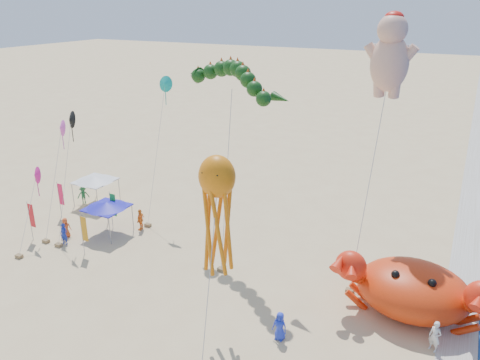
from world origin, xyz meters
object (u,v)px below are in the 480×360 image
cherub_kite (390,53)px  canopy_white (95,179)px  crab_inflatable (413,289)px  dragon_kite (230,82)px  canopy_blue (107,205)px  octopus_kite (217,206)px

cherub_kite → canopy_white: cherub_kite is taller
crab_inflatable → cherub_kite: cherub_kite is taller
crab_inflatable → canopy_white: bearing=171.8°
canopy_white → dragon_kite: bearing=-5.0°
dragon_kite → cherub_kite: size_ratio=0.79×
cherub_kite → canopy_blue: size_ratio=5.22×
canopy_blue → canopy_white: size_ratio=0.94×
dragon_kite → canopy_blue: dragon_kite is taller
octopus_kite → canopy_white: 21.74m
crab_inflatable → canopy_white: 28.11m
crab_inflatable → canopy_white: (-27.82, 3.99, 0.75)m
dragon_kite → canopy_blue: size_ratio=4.14×
cherub_kite → octopus_kite: 15.20m
canopy_blue → octopus_kite: bearing=-24.9°
canopy_blue → canopy_white: (-4.93, 4.01, 0.00)m
octopus_kite → canopy_blue: octopus_kite is taller
octopus_kite → cherub_kite: bearing=65.8°
canopy_white → octopus_kite: bearing=-29.1°
octopus_kite → canopy_blue: size_ratio=3.20×
canopy_white → crab_inflatable: bearing=-8.2°
octopus_kite → canopy_blue: 15.76m
cherub_kite → crab_inflatable: bearing=-58.6°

